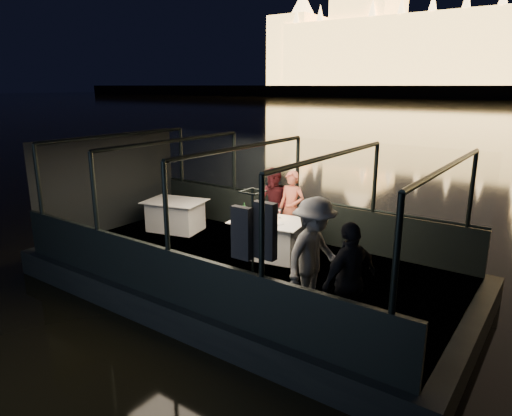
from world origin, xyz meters
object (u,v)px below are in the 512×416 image
Objects in this scene: wine_bottle at (244,209)px; chair_port_right at (293,228)px; dining_table_central at (269,238)px; passenger_stripe at (314,259)px; person_man_maroon at (274,208)px; passenger_dark at (350,278)px; chair_port_left at (271,225)px; dining_table_aft at (175,215)px; coat_stand at (253,262)px; person_woman_coral at (291,212)px.

chair_port_right is at bearing 46.38° from wine_bottle.
dining_table_central is 0.80× the size of passenger_stripe.
passenger_stripe reaches higher than dining_table_central.
passenger_stripe reaches higher than person_man_maroon.
person_man_maroon is 3.41m from passenger_stripe.
dining_table_central is 0.87× the size of passenger_dark.
passenger_dark reaches higher than chair_port_left.
chair_port_right reaches higher than dining_table_central.
person_man_maroon is at bearing 83.50° from wine_bottle.
dining_table_aft is at bearing 175.27° from wine_bottle.
passenger_dark reaches higher than chair_port_right.
passenger_dark is at bearing -30.34° from person_man_maroon.
chair_port_right is (2.95, 0.58, 0.06)m from dining_table_aft.
dining_table_central is 1.71× the size of chair_port_right.
dining_table_central is 0.72× the size of coat_stand.
dining_table_aft is at bearing 177.08° from dining_table_central.
dining_table_central is at bearing -91.35° from person_woman_coral.
chair_port_right is 0.42× the size of coat_stand.
coat_stand is 3.65m from person_man_maroon.
passenger_stripe is (1.85, -1.56, 0.47)m from dining_table_central.
chair_port_right is at bearing -117.08° from passenger_dark.
wine_bottle is at bearing -84.46° from person_man_maroon.
person_man_maroon is at bearing 172.98° from person_woman_coral.
wine_bottle reaches higher than chair_port_right.
person_woman_coral reaches higher than dining_table_central.
dining_table_central is 2.65m from coat_stand.
person_man_maroon is at bearing 118.16° from dining_table_central.
person_man_maroon is at bearing 18.39° from dining_table_aft.
person_woman_coral is at bearing 117.71° from chair_port_right.
person_man_maroon is at bearing 127.50° from chair_port_left.
passenger_dark is at bearing -48.04° from person_woman_coral.
passenger_stripe is at bearing -53.82° from person_woman_coral.
dining_table_aft is 2.93m from person_woman_coral.
passenger_stripe is at bearing -95.36° from passenger_dark.
chair_port_left is (-0.36, 0.63, 0.06)m from dining_table_central.
chair_port_right is (0.13, 0.73, 0.06)m from dining_table_central.
person_woman_coral is 3.05m from passenger_stripe.
dining_table_aft is 1.64× the size of chair_port_right.
wine_bottle is at bearing -100.54° from passenger_dark.
wine_bottle is (-0.60, -0.04, 0.53)m from dining_table_central.
coat_stand is at bearing -47.87° from chair_port_left.
wine_bottle is at bearing 129.37° from coat_stand.
person_woman_coral is (-0.13, 0.14, 0.30)m from chair_port_right.
person_man_maroon is 0.91× the size of passenger_stripe.
coat_stand is at bearing -61.47° from dining_table_central.
person_woman_coral is 0.50m from person_man_maroon.
passenger_stripe is (4.67, -1.70, 0.47)m from dining_table_aft.
dining_table_aft is 0.84× the size of person_woman_coral.
dining_table_central is 0.74m from chair_port_right.
person_woman_coral reaches higher than dining_table_aft.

